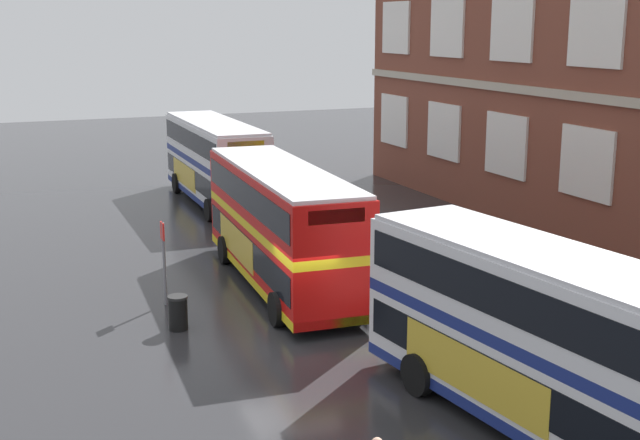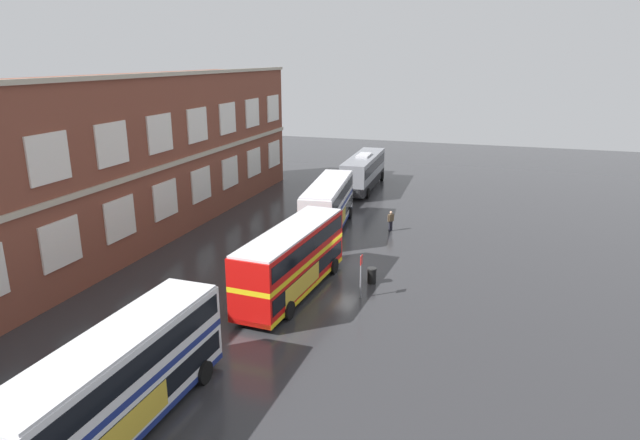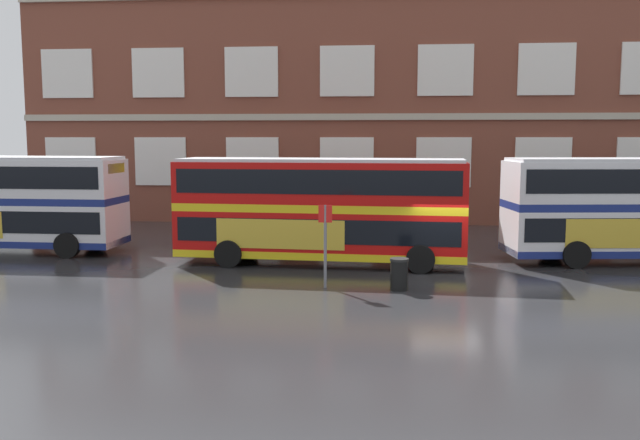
{
  "view_description": "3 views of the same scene",
  "coord_description": "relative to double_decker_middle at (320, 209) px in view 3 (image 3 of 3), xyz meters",
  "views": [
    {
      "loc": [
        21.76,
        -8.0,
        8.81
      ],
      "look_at": [
        -2.95,
        2.22,
        2.61
      ],
      "focal_mm": 47.97,
      "sensor_mm": 36.0,
      "label": 1
    },
    {
      "loc": [
        -33.75,
        -9.63,
        13.93
      ],
      "look_at": [
        -1.81,
        0.7,
        3.91
      ],
      "focal_mm": 30.8,
      "sensor_mm": 36.0,
      "label": 2
    },
    {
      "loc": [
        -2.28,
        -24.27,
        4.84
      ],
      "look_at": [
        -4.84,
        2.72,
        1.57
      ],
      "focal_mm": 38.16,
      "sensor_mm": 36.0,
      "label": 3
    }
  ],
  "objects": [
    {
      "name": "station_litter_bin",
      "position": [
        2.93,
        -4.31,
        -1.63
      ],
      "size": [
        0.6,
        0.6,
        1.03
      ],
      "color": "black",
      "rests_on": "ground"
    },
    {
      "name": "double_decker_middle",
      "position": [
        0.0,
        0.0,
        0.0
      ],
      "size": [
        11.14,
        3.4,
        4.07
      ],
      "color": "red",
      "rests_on": "ground"
    },
    {
      "name": "ground_plane",
      "position": [
        4.71,
        0.47,
        -2.15
      ],
      "size": [
        120.0,
        120.0,
        0.0
      ],
      "primitive_type": "plane",
      "color": "#2B2B2D"
    },
    {
      "name": "bus_stand_flag",
      "position": [
        0.55,
        -4.15,
        -0.51
      ],
      "size": [
        0.44,
        0.1,
        2.7
      ],
      "color": "slate",
      "rests_on": "ground"
    },
    {
      "name": "brick_terminal_building",
      "position": [
        5.68,
        16.45,
        4.12
      ],
      "size": [
        48.34,
        8.19,
        12.84
      ],
      "color": "brown",
      "rests_on": "ground"
    }
  ]
}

